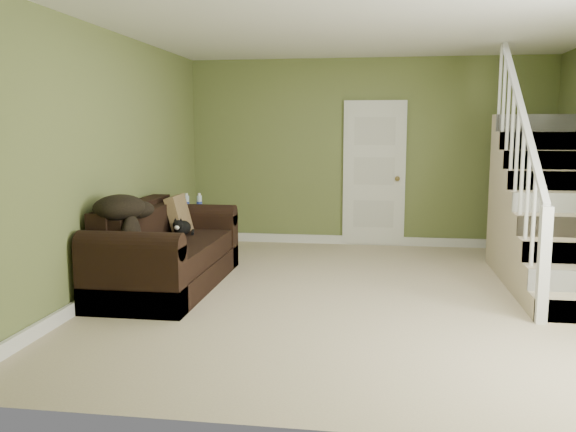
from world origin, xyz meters
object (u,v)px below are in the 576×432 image
(sofa, at_px, (165,255))
(side_table, at_px, (195,234))
(cat, at_px, (182,228))
(banana, at_px, (166,251))

(sofa, xyz_separation_m, side_table, (-0.10, 1.39, -0.02))
(sofa, relative_size, cat, 4.86)
(banana, bearing_deg, side_table, 55.00)
(sofa, distance_m, banana, 0.63)
(side_table, distance_m, banana, 1.99)
(cat, relative_size, banana, 2.39)
(sofa, bearing_deg, side_table, 94.18)
(sofa, bearing_deg, banana, -68.79)
(sofa, relative_size, banana, 11.62)
(side_table, bearing_deg, cat, -80.63)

